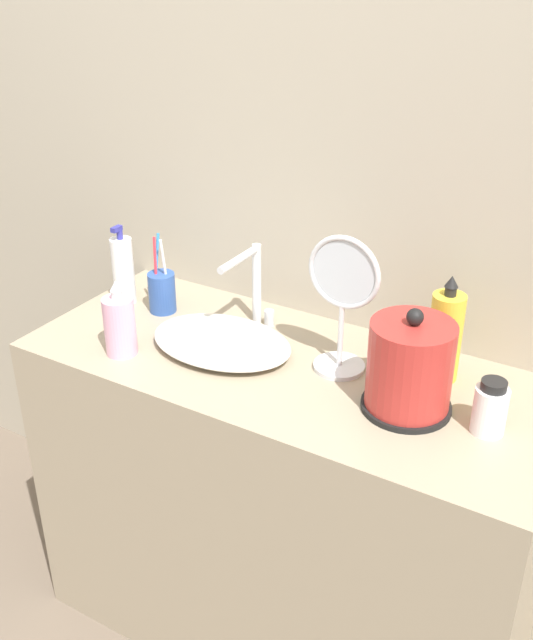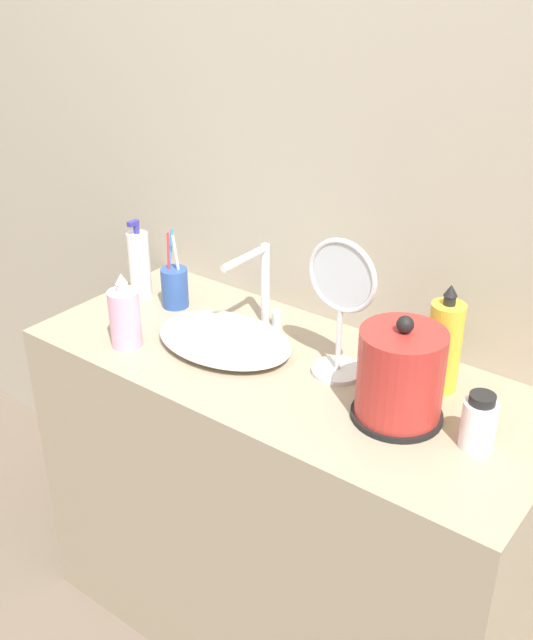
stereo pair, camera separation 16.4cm
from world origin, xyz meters
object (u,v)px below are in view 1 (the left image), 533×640
toothbrush_cup (162,291)px  hand_cream_bottle (120,325)px  faucet (254,282)px  mouthwash_bottle (490,408)px  vanity_mirror (343,298)px  electric_kettle (410,370)px  lotion_bottle (123,270)px  shampoo_bottle (445,336)px

toothbrush_cup → hand_cream_bottle: size_ratio=1.12×
faucet → hand_cream_bottle: 0.33m
toothbrush_cup → mouthwash_bottle: toothbrush_cup is taller
vanity_mirror → toothbrush_cup: bearing=177.2°
faucet → vanity_mirror: vanity_mirror is taller
faucet → vanity_mirror: (0.27, -0.07, 0.05)m
electric_kettle → toothbrush_cup: electric_kettle is taller
toothbrush_cup → lotion_bottle: (-0.12, -0.01, 0.03)m
electric_kettle → vanity_mirror: size_ratio=0.72×
toothbrush_cup → shampoo_bottle: shampoo_bottle is taller
shampoo_bottle → hand_cream_bottle: 0.72m
faucet → mouthwash_bottle: size_ratio=1.80×
lotion_bottle → shampoo_bottle: bearing=4.3°
shampoo_bottle → faucet: bearing=-179.3°
faucet → lotion_bottle: (-0.36, -0.06, -0.03)m
lotion_bottle → shampoo_bottle: size_ratio=0.88×
electric_kettle → lotion_bottle: 0.81m
lotion_bottle → hand_cream_bottle: lotion_bottle is taller
hand_cream_bottle → vanity_mirror: 0.51m
toothbrush_cup → mouthwash_bottle: size_ratio=1.78×
vanity_mirror → mouthwash_bottle: bearing=-10.6°
electric_kettle → toothbrush_cup: size_ratio=1.11×
lotion_bottle → vanity_mirror: (0.62, -0.02, 0.08)m
faucet → mouthwash_bottle: 0.63m
faucet → lotion_bottle: lotion_bottle is taller
hand_cream_bottle → vanity_mirror: vanity_mirror is taller
faucet → electric_kettle: 0.48m
toothbrush_cup → lotion_bottle: bearing=-175.8°
shampoo_bottle → mouthwash_bottle: (0.14, -0.14, -0.05)m
lotion_bottle → hand_cream_bottle: bearing=-51.5°
mouthwash_bottle → electric_kettle: bearing=-177.7°
hand_cream_bottle → shampoo_bottle: bearing=22.4°
electric_kettle → mouthwash_bottle: bearing=2.3°
faucet → lotion_bottle: 0.36m
shampoo_bottle → hand_cream_bottle: (-0.66, -0.27, -0.03)m
toothbrush_cup → vanity_mirror: 0.52m
electric_kettle → shampoo_bottle: 0.15m
faucet → electric_kettle: (0.45, -0.14, -0.03)m
electric_kettle → toothbrush_cup: bearing=172.0°
lotion_bottle → hand_cream_bottle: size_ratio=1.16×
shampoo_bottle → mouthwash_bottle: size_ratio=2.11×
hand_cream_bottle → faucet: bearing=54.5°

